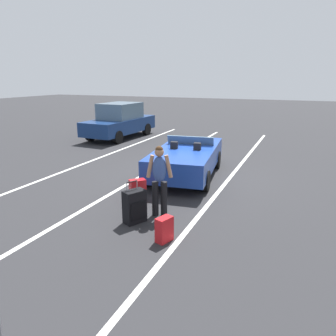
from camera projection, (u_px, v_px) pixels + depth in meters
ground_plane at (187, 176)px, 10.61m from camera, size 80.00×80.00×0.00m
lot_line_near at (227, 181)px, 10.11m from camera, size 18.00×0.12×0.01m
lot_line_mid at (149, 172)px, 11.12m from camera, size 18.00×0.12×0.01m
lot_line_far at (84, 164)px, 12.14m from camera, size 18.00×0.12×0.01m
convertible_car at (188, 157)px, 10.65m from camera, size 4.33×2.29×1.24m
suitcase_large_black at (135, 207)px, 7.15m from camera, size 0.55×0.47×0.94m
suitcase_medium_bright at (138, 191)px, 8.28m from camera, size 0.46×0.45×0.62m
suitcase_small_carryon at (164, 229)px, 6.34m from camera, size 0.39×0.31×0.50m
traveler_person at (159, 177)px, 7.35m from camera, size 0.32×0.59×1.65m
parked_sedan_near at (120, 121)px, 17.11m from camera, size 4.59×2.06×1.82m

